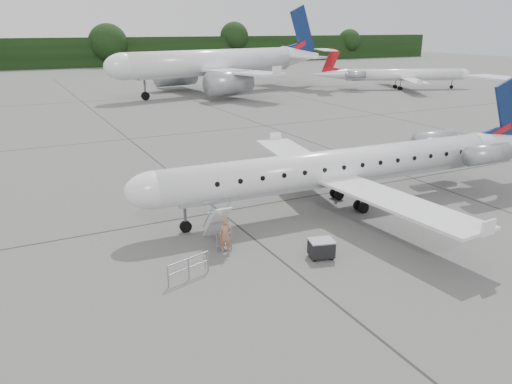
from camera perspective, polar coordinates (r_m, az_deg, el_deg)
ground at (r=27.92m, az=12.49°, el=-4.82°), size 320.00×320.00×0.00m
treeline at (r=150.65m, az=-21.39°, el=14.57°), size 260.00×4.00×8.00m
main_regional_jet at (r=30.70m, az=9.29°, el=4.76°), size 29.72×22.03×7.38m
airstair at (r=25.86m, az=-4.49°, el=-3.56°), size 0.95×2.22×2.31m
passenger at (r=24.87m, az=-3.49°, el=-5.00°), size 0.81×0.71×1.87m
safety_railing at (r=22.75m, az=-7.71°, el=-8.69°), size 2.13×0.71×1.00m
baggage_cart at (r=24.70m, az=7.47°, el=-6.41°), size 1.35×1.20×1.00m
bg_narrowbody at (r=85.90m, az=-4.99°, el=15.91°), size 45.12×36.33×14.42m
bg_regional_right at (r=96.19m, az=16.62°, el=13.33°), size 32.70×28.55×7.16m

